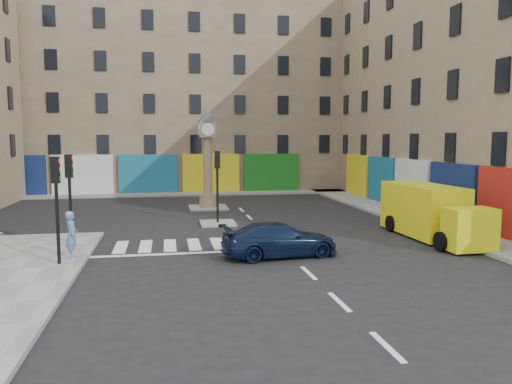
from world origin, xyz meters
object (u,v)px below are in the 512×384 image
object	(u,v)px
navy_sedan	(280,240)
traffic_light_left_far	(70,186)
traffic_light_island	(217,175)
yellow_van	(431,212)
pedestrian_blue	(72,235)
clock_pillar	(208,153)
traffic_light_left_near	(56,193)

from	to	relation	value
navy_sedan	traffic_light_left_far	bearing A→B (deg)	68.71
traffic_light_island	yellow_van	size ratio (longest dim) A/B	0.57
pedestrian_blue	traffic_light_island	bearing A→B (deg)	-51.39
pedestrian_blue	traffic_light_left_far	bearing A→B (deg)	-0.27
navy_sedan	clock_pillar	bearing A→B (deg)	0.33
traffic_light_island	pedestrian_blue	bearing A→B (deg)	-130.56
traffic_light_island	yellow_van	xyz separation A→B (m)	(9.00, -5.33, -1.42)
clock_pillar	navy_sedan	distance (m)	13.90
traffic_light_left_far	traffic_light_island	bearing A→B (deg)	40.60
yellow_van	traffic_light_island	bearing A→B (deg)	148.39
traffic_light_left_near	traffic_light_island	xyz separation A→B (m)	(6.30, 7.80, -0.03)
navy_sedan	yellow_van	distance (m)	7.75
traffic_light_island	navy_sedan	size ratio (longest dim) A/B	0.83
traffic_light_left_near	pedestrian_blue	size ratio (longest dim) A/B	2.16
clock_pillar	pedestrian_blue	size ratio (longest dim) A/B	3.57
traffic_light_left_far	yellow_van	xyz separation A→B (m)	(15.30, 0.07, -1.45)
traffic_light_left_far	pedestrian_blue	world-z (taller)	traffic_light_left_far
traffic_light_left_near	traffic_light_island	distance (m)	10.03
traffic_light_left_near	yellow_van	world-z (taller)	traffic_light_left_near
traffic_light_left_near	navy_sedan	size ratio (longest dim) A/B	0.83
traffic_light_left_far	pedestrian_blue	size ratio (longest dim) A/B	2.16
clock_pillar	traffic_light_left_far	bearing A→B (deg)	-118.94
pedestrian_blue	clock_pillar	bearing A→B (deg)	-35.60
yellow_van	navy_sedan	bearing A→B (deg)	-164.65
traffic_light_left_near	pedestrian_blue	bearing A→B (deg)	69.22
yellow_van	traffic_light_left_near	bearing A→B (deg)	-171.81
traffic_light_left_near	traffic_light_left_far	xyz separation A→B (m)	(0.00, 2.40, 0.00)
traffic_light_left_far	yellow_van	distance (m)	15.37
clock_pillar	pedestrian_blue	bearing A→B (deg)	-114.77
pedestrian_blue	traffic_light_left_near	bearing A→B (deg)	148.39
traffic_light_left_near	clock_pillar	size ratio (longest dim) A/B	0.61
traffic_light_left_far	pedestrian_blue	xyz separation A→B (m)	(0.30, -1.61, -1.62)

